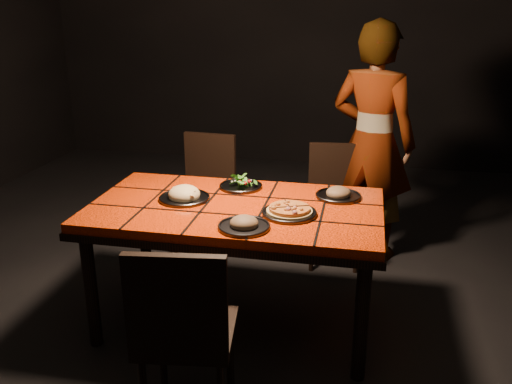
% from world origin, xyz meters
% --- Properties ---
extents(room_shell, '(6.04, 7.04, 3.08)m').
position_xyz_m(room_shell, '(0.00, 0.00, 1.50)').
color(room_shell, black).
rests_on(room_shell, ground).
extents(dining_table, '(1.62, 0.92, 0.75)m').
position_xyz_m(dining_table, '(0.00, 0.00, 0.67)').
color(dining_table, '#FF3D08').
rests_on(dining_table, ground).
extents(chair_near, '(0.46, 0.46, 0.90)m').
position_xyz_m(chair_near, '(-0.02, -0.87, 0.52)').
color(chair_near, black).
rests_on(chair_near, ground).
extents(chair_far_left, '(0.43, 0.43, 0.88)m').
position_xyz_m(chair_far_left, '(-0.47, 0.98, 0.51)').
color(chair_far_left, black).
rests_on(chair_far_left, ground).
extents(chair_far_right, '(0.43, 0.43, 0.85)m').
position_xyz_m(chair_far_right, '(0.49, 1.00, 0.49)').
color(chair_far_right, black).
rests_on(chair_far_right, ground).
extents(diner, '(0.73, 0.61, 1.71)m').
position_xyz_m(diner, '(0.73, 1.15, 0.86)').
color(diner, brown).
rests_on(diner, ground).
extents(plate_pizza, '(0.32, 0.32, 0.04)m').
position_xyz_m(plate_pizza, '(0.31, -0.09, 0.77)').
color(plate_pizza, '#323136').
rests_on(plate_pizza, dining_table).
extents(plate_pasta, '(0.29, 0.29, 0.09)m').
position_xyz_m(plate_pasta, '(-0.31, 0.02, 0.77)').
color(plate_pasta, '#323136').
rests_on(plate_pasta, dining_table).
extents(plate_salad, '(0.26, 0.26, 0.07)m').
position_xyz_m(plate_salad, '(-0.04, 0.29, 0.78)').
color(plate_salad, '#323136').
rests_on(plate_salad, dining_table).
extents(plate_mushroom_a, '(0.26, 0.26, 0.09)m').
position_xyz_m(plate_mushroom_a, '(0.12, -0.31, 0.77)').
color(plate_mushroom_a, '#323136').
rests_on(plate_mushroom_a, dining_table).
extents(plate_mushroom_b, '(0.26, 0.26, 0.09)m').
position_xyz_m(plate_mushroom_b, '(0.55, 0.24, 0.77)').
color(plate_mushroom_b, '#323136').
rests_on(plate_mushroom_b, dining_table).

